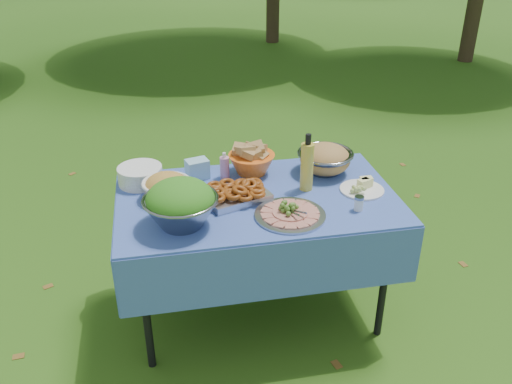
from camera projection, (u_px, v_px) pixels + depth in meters
ground at (257, 310)px, 3.20m from camera, size 80.00×80.00×0.00m
picnic_table at (257, 257)px, 3.02m from camera, size 1.46×0.86×0.76m
salad_bowl at (181, 204)px, 2.54m from camera, size 0.47×0.47×0.23m
pasta_bowl_white at (167, 186)px, 2.80m from camera, size 0.28×0.28×0.14m
plate_stack at (140, 175)px, 2.95m from camera, size 0.30×0.30×0.10m
wipes_box at (197, 169)px, 3.01m from camera, size 0.14×0.11×0.11m
sanitizer_bottle at (225, 165)px, 3.01m from camera, size 0.07×0.07×0.15m
bread_bowl at (252, 159)px, 3.05m from camera, size 0.33×0.33×0.18m
pasta_bowl_steel at (325, 158)px, 3.07m from camera, size 0.41×0.41×0.17m
fried_tray at (236, 193)px, 2.80m from camera, size 0.37×0.31×0.08m
charcuterie_platter at (290, 209)px, 2.65m from camera, size 0.42×0.42×0.08m
oil_bottle at (307, 162)px, 2.85m from camera, size 0.09×0.09×0.32m
cheese_plate at (362, 185)px, 2.89m from camera, size 0.30×0.30×0.06m
shaker at (359, 203)px, 2.70m from camera, size 0.06×0.06×0.08m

